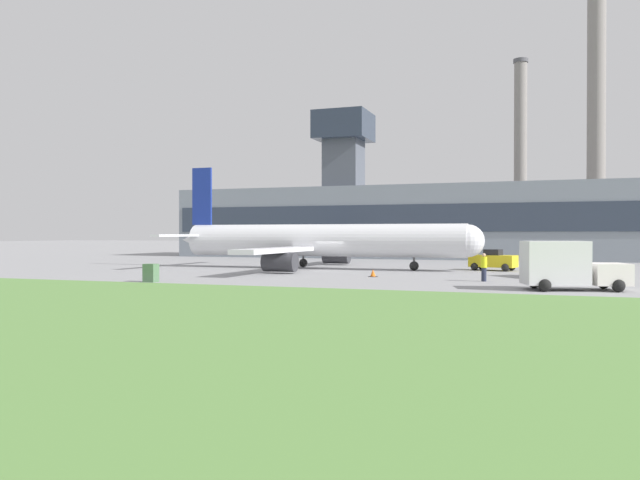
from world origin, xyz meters
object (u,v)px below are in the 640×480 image
Objects in this scene: airplane at (317,241)px; pushback_tug at (493,261)px; ground_crew_person at (484,267)px; baggage_truck at (567,266)px; fuel_truck at (564,264)px.

pushback_tug is at bearing 9.16° from airplane.
ground_crew_person reaches higher than pushback_tug.
airplane is at bearing 142.78° from baggage_truck.
airplane is 18.76m from ground_crew_person.
airplane is 21.45m from fuel_truck.
baggage_truck reaches higher than ground_crew_person.
pushback_tug is 9.91m from fuel_truck.
ground_crew_person is at bearing 134.07° from baggage_truck.
airplane is 4.53× the size of fuel_truck.
fuel_truck reaches higher than pushback_tug.
pushback_tug is at bearing 122.83° from fuel_truck.
ground_crew_person is at bearing -88.61° from pushback_tug.
fuel_truck is at bearing -57.17° from pushback_tug.
baggage_truck is (5.23, -17.97, 0.52)m from pushback_tug.
fuel_truck is at bearing 42.05° from ground_crew_person.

